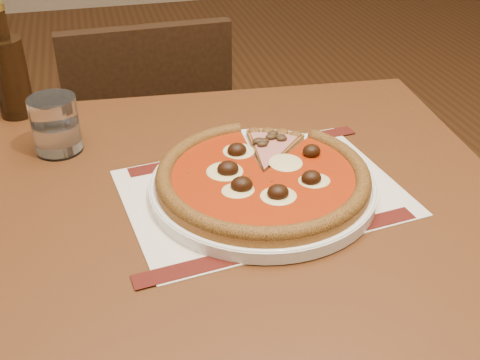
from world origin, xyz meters
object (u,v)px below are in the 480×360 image
at_px(chair_far, 150,147).
at_px(bottle, 10,73).
at_px(table, 243,260).
at_px(pizza, 263,175).
at_px(water_glass, 55,125).
at_px(plate, 263,187).

relative_size(chair_far, bottle, 4.01).
bearing_deg(table, bottle, 130.18).
relative_size(pizza, water_glass, 3.33).
height_order(plate, bottle, bottle).
distance_m(plate, pizza, 0.02).
bearing_deg(pizza, water_glass, 144.28).
height_order(pizza, water_glass, water_glass).
bearing_deg(table, pizza, 32.72).
xyz_separation_m(chair_far, plate, (0.10, -0.69, 0.29)).
bearing_deg(water_glass, pizza, -35.72).
bearing_deg(chair_far, water_glass, 67.09).
bearing_deg(plate, bottle, 134.80).
height_order(table, bottle, bottle).
relative_size(plate, bottle, 1.61).
bearing_deg(pizza, plate, 71.54).
bearing_deg(chair_far, pizza, 96.75).
bearing_deg(plate, pizza, -108.46).
relative_size(water_glass, bottle, 0.46).
bearing_deg(water_glass, plate, -35.68).
distance_m(chair_far, water_glass, 0.61).
height_order(pizza, bottle, bottle).
height_order(chair_far, plate, chair_far).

